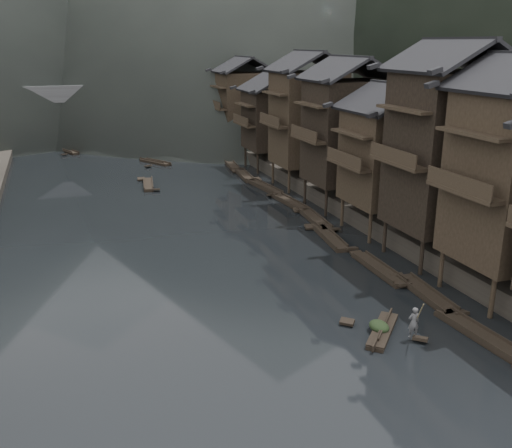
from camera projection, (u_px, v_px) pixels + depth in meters
name	position (u px, v px, depth m)	size (l,w,h in m)	color
water	(245.00, 330.00, 32.35)	(300.00, 300.00, 0.00)	black
right_bank	(393.00, 153.00, 79.10)	(40.00, 200.00, 1.80)	#2D2823
stilt_houses	(361.00, 119.00, 51.69)	(9.00, 67.60, 16.10)	black
moored_sampans	(295.00, 209.00, 55.09)	(2.81, 61.76, 0.47)	black
midriver_boats	(121.00, 157.00, 79.86)	(13.76, 40.11, 0.45)	black
stone_bridge	(109.00, 107.00, 95.42)	(40.00, 6.00, 9.00)	#4C4C4F
hero_sampan	(383.00, 330.00, 31.93)	(3.79, 4.02, 0.43)	black
cargo_heap	(379.00, 321.00, 31.86)	(1.04, 1.36, 0.62)	black
boatman	(414.00, 319.00, 30.85)	(0.65, 0.43, 1.79)	#505052
bamboo_pole	(421.00, 278.00, 30.19)	(0.06, 0.06, 3.88)	#8C7A51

